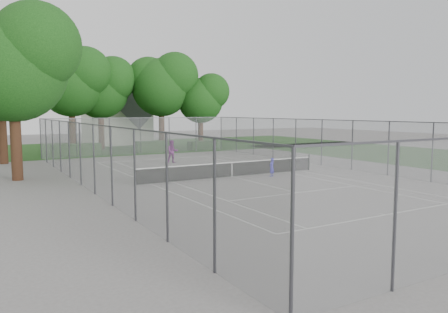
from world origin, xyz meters
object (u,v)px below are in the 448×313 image
tennis_net (232,169)px  house (117,114)px  girl_player (272,167)px  woman_player (172,152)px

tennis_net → house: size_ratio=1.38×
house → girl_player: size_ratio=7.86×
tennis_net → house: 30.59m
woman_player → girl_player: bearing=-64.4°
house → tennis_net: bearing=-93.2°
house → woman_player: 21.98m
house → girl_player: (0.54, -31.57, -3.16)m
house → woman_player: house is taller
tennis_net → girl_player: size_ratio=10.84×
girl_player → tennis_net: bearing=-52.6°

